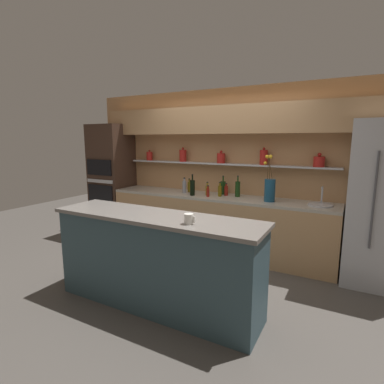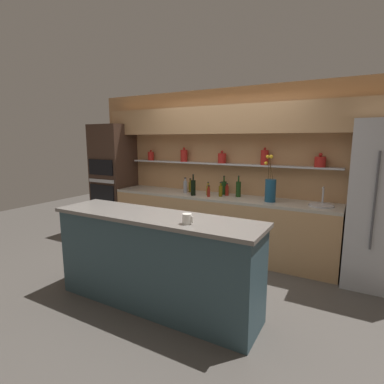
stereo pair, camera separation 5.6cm
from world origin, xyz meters
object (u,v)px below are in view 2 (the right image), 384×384
at_px(bottle_wine_2, 238,189).
at_px(bottle_oil_3, 208,190).
at_px(oven_tower, 114,180).
at_px(bottle_spirit_5, 185,187).
at_px(bottle_oil_0, 221,191).
at_px(bottle_oil_8, 190,187).
at_px(bottle_wine_6, 193,187).
at_px(coffee_mug, 187,219).
at_px(flower_vase, 270,189).
at_px(bottle_wine_1, 224,188).
at_px(bottle_sauce_4, 227,190).
at_px(sink_fixture, 321,204).
at_px(bottle_sauce_7, 209,192).

height_order(bottle_wine_2, bottle_oil_3, bottle_wine_2).
relative_size(oven_tower, bottle_spirit_5, 8.06).
relative_size(bottle_oil_0, bottle_oil_8, 0.99).
bearing_deg(bottle_wine_6, coffee_mug, -62.70).
xyz_separation_m(flower_vase, bottle_wine_1, (-0.81, 0.23, -0.07)).
bearing_deg(bottle_oil_8, bottle_oil_0, -10.83).
bearing_deg(bottle_wine_2, bottle_wine_1, 161.57).
height_order(bottle_oil_0, bottle_spirit_5, bottle_spirit_5).
xyz_separation_m(bottle_oil_3, bottle_sauce_4, (0.28, 0.11, -0.00)).
height_order(oven_tower, flower_vase, oven_tower).
bearing_deg(bottle_sauce_4, bottle_oil_3, -159.12).
xyz_separation_m(oven_tower, bottle_spirit_5, (1.60, -0.02, -0.01)).
relative_size(bottle_spirit_5, bottle_oil_8, 1.12).
bearing_deg(bottle_oil_3, coffee_mug, -69.43).
xyz_separation_m(oven_tower, bottle_wine_2, (2.49, 0.09, 0.01)).
relative_size(sink_fixture, bottle_sauce_7, 1.78).
height_order(bottle_wine_6, bottle_sauce_7, bottle_wine_6).
bearing_deg(coffee_mug, sink_fixture, 63.49).
distance_m(oven_tower, bottle_oil_0, 2.24).
height_order(oven_tower, bottle_oil_0, oven_tower).
xyz_separation_m(bottle_oil_3, bottle_wine_6, (-0.20, -0.14, 0.04)).
bearing_deg(bottle_wine_6, bottle_wine_1, 40.64).
distance_m(bottle_spirit_5, bottle_wine_6, 0.26).
bearing_deg(bottle_oil_0, oven_tower, 179.64).
height_order(bottle_oil_0, coffee_mug, bottle_oil_0).
xyz_separation_m(bottle_wine_1, bottle_oil_8, (-0.58, -0.08, -0.02)).
relative_size(oven_tower, bottle_wine_1, 6.83).
xyz_separation_m(sink_fixture, bottle_oil_0, (-1.45, -0.03, 0.07)).
relative_size(bottle_wine_2, bottle_sauce_4, 1.66).
distance_m(bottle_sauce_4, bottle_spirit_5, 0.71).
bearing_deg(oven_tower, bottle_wine_6, -4.68).
relative_size(sink_fixture, coffee_mug, 2.95).
height_order(sink_fixture, bottle_oil_8, sink_fixture).
height_order(oven_tower, bottle_sauce_4, oven_tower).
distance_m(flower_vase, coffee_mug, 1.88).
bearing_deg(bottle_spirit_5, bottle_oil_3, 0.90).
distance_m(bottle_wine_1, bottle_wine_2, 0.30).
xyz_separation_m(oven_tower, bottle_wine_1, (2.21, 0.18, -0.00)).
xyz_separation_m(sink_fixture, bottle_spirit_5, (-2.09, -0.03, 0.09)).
bearing_deg(flower_vase, bottle_oil_0, 177.55).
height_order(bottle_oil_0, bottle_oil_3, bottle_oil_0).
xyz_separation_m(bottle_oil_0, bottle_sauce_4, (0.06, 0.11, -0.01)).
bearing_deg(coffee_mug, bottle_oil_0, 104.67).
bearing_deg(bottle_oil_3, oven_tower, 179.72).
height_order(bottle_oil_3, bottle_sauce_4, bottle_oil_3).
height_order(bottle_oil_0, bottle_sauce_7, bottle_oil_0).
height_order(flower_vase, bottle_oil_3, flower_vase).
xyz_separation_m(bottle_oil_0, bottle_wine_1, (-0.03, 0.20, 0.02)).
height_order(sink_fixture, bottle_wine_2, bottle_wine_2).
height_order(bottle_sauce_4, bottle_oil_8, bottle_oil_8).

